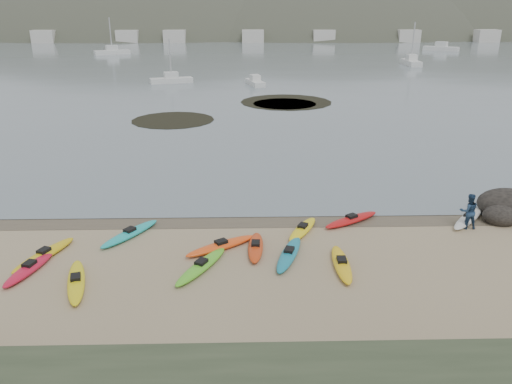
{
  "coord_description": "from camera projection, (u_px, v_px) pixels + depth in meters",
  "views": [
    {
      "loc": [
        -0.62,
        -25.17,
        10.83
      ],
      "look_at": [
        0.0,
        0.0,
        1.5
      ],
      "focal_mm": 35.0,
      "sensor_mm": 36.0,
      "label": 1
    }
  ],
  "objects": [
    {
      "name": "far_town",
      "position": [
        263.0,
        36.0,
        162.73
      ],
      "size": [
        199.0,
        5.0,
        4.0
      ],
      "color": "beige",
      "rests_on": "ground"
    },
    {
      "name": "wet_sand",
      "position": [
        256.0,
        220.0,
        27.09
      ],
      "size": [
        60.0,
        60.0,
        0.0
      ],
      "primitive_type": "plane",
      "color": "brown",
      "rests_on": "ground"
    },
    {
      "name": "kayaks",
      "position": [
        231.0,
        247.0,
        23.63
      ],
      "size": [
        23.86,
        9.7,
        0.34
      ],
      "color": "yellow",
      "rests_on": "ground"
    },
    {
      "name": "moored_boats",
      "position": [
        309.0,
        57.0,
        110.71
      ],
      "size": [
        93.13,
        67.83,
        1.25
      ],
      "color": "silver",
      "rests_on": "ground"
    },
    {
      "name": "far_hills",
      "position": [
        336.0,
        73.0,
        215.63
      ],
      "size": [
        550.0,
        135.0,
        80.0
      ],
      "color": "#384235",
      "rests_on": "ground"
    },
    {
      "name": "water",
      "position": [
        244.0,
        26.0,
        308.57
      ],
      "size": [
        1200.0,
        1200.0,
        0.0
      ],
      "primitive_type": "plane",
      "color": "slate",
      "rests_on": "ground"
    },
    {
      "name": "ground",
      "position": [
        256.0,
        218.0,
        27.37
      ],
      "size": [
        600.0,
        600.0,
        0.0
      ],
      "primitive_type": "plane",
      "color": "tan",
      "rests_on": "ground"
    },
    {
      "name": "kelp_mats",
      "position": [
        258.0,
        107.0,
        57.57
      ],
      "size": [
        22.12,
        19.79,
        0.04
      ],
      "color": "black",
      "rests_on": "water"
    },
    {
      "name": "person_east",
      "position": [
        469.0,
        211.0,
        25.77
      ],
      "size": [
        0.94,
        0.75,
        1.9
      ],
      "primitive_type": "imported",
      "rotation": [
        0.0,
        0.0,
        3.11
      ],
      "color": "navy",
      "rests_on": "ground"
    }
  ]
}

